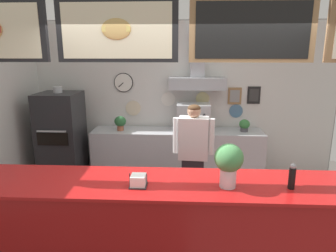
{
  "coord_description": "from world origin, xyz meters",
  "views": [
    {
      "loc": [
        0.01,
        -3.06,
        2.27
      ],
      "look_at": [
        -0.19,
        0.69,
        1.34
      ],
      "focal_mm": 32.61,
      "sensor_mm": 36.0,
      "label": 1
    }
  ],
  "objects_px": {
    "espresso_machine": "(193,118)",
    "napkin_holder": "(138,181)",
    "pepper_grinder": "(292,176)",
    "potted_thyme": "(120,122)",
    "basil_vase": "(229,163)",
    "shop_worker": "(193,159)",
    "potted_sage": "(244,125)",
    "pizza_oven": "(62,140)"
  },
  "relations": [
    {
      "from": "shop_worker",
      "to": "potted_sage",
      "type": "distance_m",
      "value": 1.51
    },
    {
      "from": "napkin_holder",
      "to": "potted_sage",
      "type": "bearing_deg",
      "value": 60.42
    },
    {
      "from": "potted_sage",
      "to": "espresso_machine",
      "type": "bearing_deg",
      "value": -178.35
    },
    {
      "from": "basil_vase",
      "to": "pepper_grinder",
      "type": "distance_m",
      "value": 0.57
    },
    {
      "from": "pizza_oven",
      "to": "pepper_grinder",
      "type": "xyz_separation_m",
      "value": [
        3.0,
        -2.25,
        0.38
      ]
    },
    {
      "from": "potted_sage",
      "to": "napkin_holder",
      "type": "bearing_deg",
      "value": -119.58
    },
    {
      "from": "shop_worker",
      "to": "napkin_holder",
      "type": "bearing_deg",
      "value": 72.66
    },
    {
      "from": "shop_worker",
      "to": "potted_sage",
      "type": "relative_size",
      "value": 7.73
    },
    {
      "from": "espresso_machine",
      "to": "basil_vase",
      "type": "relative_size",
      "value": 1.38
    },
    {
      "from": "napkin_holder",
      "to": "pepper_grinder",
      "type": "bearing_deg",
      "value": 0.79
    },
    {
      "from": "pepper_grinder",
      "to": "potted_thyme",
      "type": "bearing_deg",
      "value": 129.68
    },
    {
      "from": "shop_worker",
      "to": "basil_vase",
      "type": "xyz_separation_m",
      "value": [
        0.27,
        -1.29,
        0.44
      ]
    },
    {
      "from": "espresso_machine",
      "to": "pepper_grinder",
      "type": "xyz_separation_m",
      "value": [
        0.8,
        -2.48,
        0.02
      ]
    },
    {
      "from": "espresso_machine",
      "to": "potted_sage",
      "type": "bearing_deg",
      "value": 1.65
    },
    {
      "from": "shop_worker",
      "to": "potted_thyme",
      "type": "xyz_separation_m",
      "value": [
        -1.21,
        1.16,
        0.22
      ]
    },
    {
      "from": "basil_vase",
      "to": "pepper_grinder",
      "type": "bearing_deg",
      "value": -1.22
    },
    {
      "from": "potted_sage",
      "to": "basil_vase",
      "type": "relative_size",
      "value": 0.52
    },
    {
      "from": "pizza_oven",
      "to": "shop_worker",
      "type": "xyz_separation_m",
      "value": [
        2.17,
        -0.95,
        0.05
      ]
    },
    {
      "from": "pizza_oven",
      "to": "potted_thyme",
      "type": "distance_m",
      "value": 1.01
    },
    {
      "from": "potted_sage",
      "to": "napkin_holder",
      "type": "xyz_separation_m",
      "value": [
        -1.43,
        -2.52,
        0.07
      ]
    },
    {
      "from": "pizza_oven",
      "to": "shop_worker",
      "type": "distance_m",
      "value": 2.36
    },
    {
      "from": "potted_thyme",
      "to": "pepper_grinder",
      "type": "distance_m",
      "value": 3.2
    },
    {
      "from": "shop_worker",
      "to": "pepper_grinder",
      "type": "height_order",
      "value": "shop_worker"
    },
    {
      "from": "espresso_machine",
      "to": "basil_vase",
      "type": "height_order",
      "value": "basil_vase"
    },
    {
      "from": "espresso_machine",
      "to": "potted_thyme",
      "type": "bearing_deg",
      "value": -179.36
    },
    {
      "from": "pizza_oven",
      "to": "napkin_holder",
      "type": "xyz_separation_m",
      "value": [
        1.63,
        -2.26,
        0.32
      ]
    },
    {
      "from": "potted_thyme",
      "to": "pepper_grinder",
      "type": "relative_size",
      "value": 1.05
    },
    {
      "from": "potted_sage",
      "to": "potted_thyme",
      "type": "bearing_deg",
      "value": -178.94
    },
    {
      "from": "potted_sage",
      "to": "pepper_grinder",
      "type": "relative_size",
      "value": 0.87
    },
    {
      "from": "pizza_oven",
      "to": "napkin_holder",
      "type": "distance_m",
      "value": 2.81
    },
    {
      "from": "espresso_machine",
      "to": "napkin_holder",
      "type": "relative_size",
      "value": 3.38
    },
    {
      "from": "pizza_oven",
      "to": "espresso_machine",
      "type": "height_order",
      "value": "pizza_oven"
    },
    {
      "from": "napkin_holder",
      "to": "pepper_grinder",
      "type": "height_order",
      "value": "pepper_grinder"
    },
    {
      "from": "pepper_grinder",
      "to": "napkin_holder",
      "type": "bearing_deg",
      "value": -179.21
    },
    {
      "from": "potted_thyme",
      "to": "basil_vase",
      "type": "height_order",
      "value": "basil_vase"
    },
    {
      "from": "espresso_machine",
      "to": "potted_thyme",
      "type": "distance_m",
      "value": 1.25
    },
    {
      "from": "espresso_machine",
      "to": "potted_sage",
      "type": "xyz_separation_m",
      "value": [
        0.87,
        0.03,
        -0.12
      ]
    },
    {
      "from": "basil_vase",
      "to": "napkin_holder",
      "type": "distance_m",
      "value": 0.83
    },
    {
      "from": "espresso_machine",
      "to": "pepper_grinder",
      "type": "bearing_deg",
      "value": -72.09
    },
    {
      "from": "potted_sage",
      "to": "basil_vase",
      "type": "bearing_deg",
      "value": -104.08
    },
    {
      "from": "potted_thyme",
      "to": "pepper_grinder",
      "type": "bearing_deg",
      "value": -50.32
    },
    {
      "from": "pizza_oven",
      "to": "napkin_holder",
      "type": "height_order",
      "value": "pizza_oven"
    }
  ]
}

